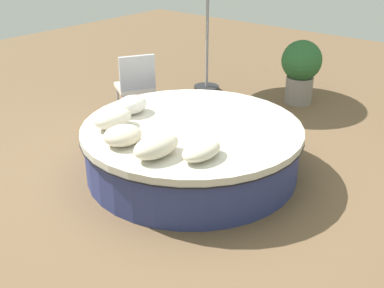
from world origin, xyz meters
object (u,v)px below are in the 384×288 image
(throw_pillow_1, at_px, (113,118))
(planter, at_px, (301,68))
(throw_pillow_3, at_px, (156,146))
(round_bed, at_px, (192,148))
(patio_chair, at_px, (136,82))
(throw_pillow_0, at_px, (132,105))
(throw_pillow_2, at_px, (123,135))
(throw_pillow_4, at_px, (201,151))

(throw_pillow_1, bearing_deg, planter, 171.90)
(throw_pillow_3, bearing_deg, round_bed, -165.07)
(throw_pillow_1, relative_size, planter, 0.47)
(patio_chair, xyz_separation_m, planter, (-2.12, 1.57, 0.03))
(throw_pillow_3, bearing_deg, throw_pillow_0, -122.37)
(throw_pillow_2, distance_m, planter, 3.76)
(throw_pillow_4, bearing_deg, throw_pillow_3, -56.88)
(throw_pillow_1, relative_size, patio_chair, 0.49)
(throw_pillow_0, xyz_separation_m, throw_pillow_1, (0.44, 0.15, -0.00))
(round_bed, relative_size, throw_pillow_2, 6.03)
(round_bed, xyz_separation_m, throw_pillow_0, (0.17, -0.80, 0.40))
(throw_pillow_4, bearing_deg, throw_pillow_1, -88.43)
(throw_pillow_3, xyz_separation_m, throw_pillow_4, (-0.24, 0.37, -0.03))
(throw_pillow_1, bearing_deg, patio_chair, -142.56)
(throw_pillow_3, distance_m, throw_pillow_4, 0.45)
(throw_pillow_3, distance_m, patio_chair, 2.53)
(throw_pillow_1, xyz_separation_m, throw_pillow_3, (0.21, 0.87, -0.00))
(throw_pillow_4, bearing_deg, throw_pillow_0, -106.11)
(round_bed, relative_size, throw_pillow_4, 5.29)
(throw_pillow_1, xyz_separation_m, patio_chair, (-1.40, -1.07, -0.14))
(patio_chair, bearing_deg, throw_pillow_1, -112.82)
(throw_pillow_2, height_order, throw_pillow_3, throw_pillow_3)
(round_bed, bearing_deg, throw_pillow_4, 45.89)
(throw_pillow_1, xyz_separation_m, throw_pillow_2, (0.23, 0.41, -0.01))
(throw_pillow_0, height_order, patio_chair, patio_chair)
(throw_pillow_0, distance_m, throw_pillow_1, 0.46)
(throw_pillow_2, xyz_separation_m, throw_pillow_4, (-0.27, 0.84, -0.02))
(throw_pillow_1, bearing_deg, throw_pillow_0, -160.99)
(round_bed, height_order, throw_pillow_0, throw_pillow_0)
(patio_chair, bearing_deg, planter, -6.86)
(throw_pillow_0, relative_size, planter, 0.40)
(round_bed, xyz_separation_m, throw_pillow_3, (0.82, 0.22, 0.40))
(throw_pillow_3, height_order, planter, planter)
(throw_pillow_2, bearing_deg, patio_chair, -137.78)
(throw_pillow_0, bearing_deg, planter, 168.06)
(throw_pillow_2, relative_size, patio_chair, 0.43)
(round_bed, height_order, patio_chair, patio_chair)
(throw_pillow_2, bearing_deg, round_bed, 163.96)
(throw_pillow_2, relative_size, throw_pillow_3, 0.77)
(throw_pillow_2, bearing_deg, planter, 178.62)
(throw_pillow_0, bearing_deg, round_bed, 102.03)
(patio_chair, bearing_deg, throw_pillow_4, -90.78)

